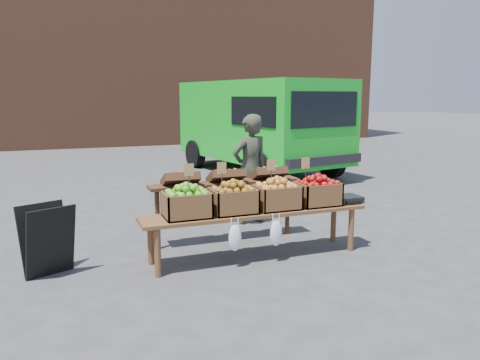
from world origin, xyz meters
name	(u,v)px	position (x,y,z in m)	size (l,w,h in m)	color
ground	(182,266)	(0.00, 0.00, 0.00)	(80.00, 80.00, 0.00)	#404043
brick_building	(85,15)	(0.00, 15.00, 5.00)	(24.00, 4.00, 10.00)	brown
delivery_van	(259,127)	(3.44, 5.77, 1.12)	(2.30, 5.01, 2.24)	#0FAF20
vendor	(250,169)	(1.42, 1.45, 0.82)	(0.60, 0.39, 1.63)	#313628
chalkboard_sign	(47,240)	(-1.39, 0.27, 0.39)	(0.51, 0.28, 0.78)	black
back_table	(226,203)	(0.78, 0.70, 0.52)	(2.10, 0.44, 1.04)	#3F2515
display_bench	(255,234)	(0.89, -0.02, 0.28)	(2.70, 0.56, 0.57)	brown
crate_golden_apples	(187,205)	(0.06, -0.02, 0.71)	(0.50, 0.40, 0.28)	#3B8F22
crate_russet_pears	(233,201)	(0.61, -0.02, 0.71)	(0.50, 0.40, 0.28)	#9D6A20
crate_red_apples	(277,197)	(1.16, -0.02, 0.71)	(0.50, 0.40, 0.28)	#A87D26
crate_green_apples	(317,194)	(1.71, -0.02, 0.71)	(0.50, 0.40, 0.28)	maroon
weighing_scale	(346,199)	(2.14, -0.02, 0.61)	(0.34, 0.30, 0.08)	black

